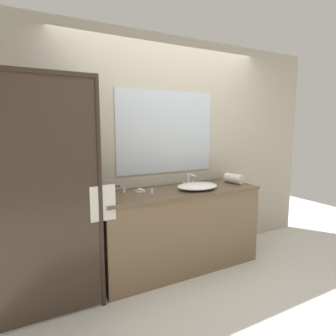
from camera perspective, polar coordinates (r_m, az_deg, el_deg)
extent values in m
plane|color=silver|center=(3.44, 2.32, -19.13)|extent=(8.00, 8.00, 0.00)
cube|color=#B2A893|center=(3.37, -0.56, 3.43)|extent=(4.40, 0.05, 2.60)
cube|color=#B2A893|center=(3.39, -0.32, -2.43)|extent=(1.80, 0.01, 0.11)
cube|color=silver|center=(3.33, -0.31, 7.14)|extent=(1.23, 0.01, 0.94)
cube|color=brown|center=(3.27, 2.28, -12.28)|extent=(1.80, 0.56, 0.87)
cube|color=brown|center=(3.14, 2.42, -4.61)|extent=(1.80, 0.58, 0.03)
cylinder|color=#2D2319|center=(2.50, -13.33, -5.41)|extent=(0.04, 0.04, 2.00)
cube|color=#2D2319|center=(2.39, -26.31, 17.02)|extent=(1.00, 0.04, 0.04)
cube|color=#382B21|center=(2.43, -24.85, -6.38)|extent=(0.96, 0.01, 1.96)
cube|color=#382B21|center=(2.77, -14.88, -4.15)|extent=(0.01, 0.57, 1.96)
cylinder|color=#2D2319|center=(2.50, -12.99, -3.87)|extent=(0.32, 0.02, 0.02)
cube|color=silver|center=(2.53, -12.90, -6.82)|extent=(0.22, 0.04, 0.31)
ellipsoid|color=white|center=(3.18, 5.85, -3.59)|extent=(0.47, 0.35, 0.07)
cube|color=silver|center=(3.33, 4.04, -3.44)|extent=(0.17, 0.04, 0.02)
cylinder|color=silver|center=(3.32, 4.06, -2.26)|extent=(0.02, 0.02, 0.12)
cylinder|color=silver|center=(3.25, 4.73, -1.41)|extent=(0.02, 0.14, 0.02)
cylinder|color=silver|center=(3.30, 3.17, -3.05)|extent=(0.02, 0.02, 0.04)
cylinder|color=silver|center=(3.36, 4.91, -2.86)|extent=(0.02, 0.02, 0.04)
cube|color=silver|center=(3.05, -5.60, -4.59)|extent=(0.10, 0.07, 0.01)
ellipsoid|color=silver|center=(3.05, -5.61, -4.26)|extent=(0.07, 0.04, 0.02)
cylinder|color=silver|center=(3.01, -8.77, -4.34)|extent=(0.03, 0.03, 0.06)
cylinder|color=#B7B2A8|center=(3.00, -8.79, -3.61)|extent=(0.02, 0.02, 0.01)
cylinder|color=silver|center=(2.93, -3.26, -4.59)|extent=(0.03, 0.03, 0.06)
cylinder|color=#2D6638|center=(2.92, -3.26, -3.88)|extent=(0.03, 0.03, 0.01)
cylinder|color=white|center=(2.67, -11.08, -5.73)|extent=(0.03, 0.03, 0.09)
cylinder|color=#9E895B|center=(2.66, -11.11, -4.64)|extent=(0.02, 0.02, 0.02)
cylinder|color=silver|center=(3.57, 12.95, -2.06)|extent=(0.17, 0.24, 0.12)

